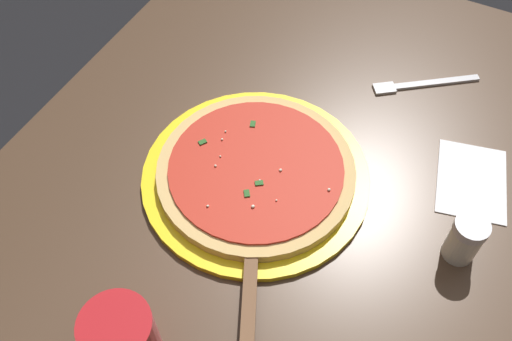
% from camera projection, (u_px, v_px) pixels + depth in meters
% --- Properties ---
extents(ground_plane, '(5.00, 5.00, 0.00)m').
position_uv_depth(ground_plane, '(278.00, 332.00, 1.45)').
color(ground_plane, black).
extents(restaurant_table, '(1.04, 0.83, 0.72)m').
position_uv_depth(restaurant_table, '(288.00, 207.00, 0.97)').
color(restaurant_table, black).
rests_on(restaurant_table, ground_plane).
extents(serving_plate, '(0.34, 0.34, 0.01)m').
position_uv_depth(serving_plate, '(256.00, 176.00, 0.85)').
color(serving_plate, yellow).
rests_on(serving_plate, restaurant_table).
extents(pizza, '(0.29, 0.29, 0.02)m').
position_uv_depth(pizza, '(256.00, 171.00, 0.84)').
color(pizza, '#DBB26B').
rests_on(pizza, serving_plate).
extents(pizza_server, '(0.22, 0.13, 0.01)m').
position_uv_depth(pizza_server, '(251.00, 273.00, 0.74)').
color(pizza_server, silver).
rests_on(pizza_server, serving_plate).
extents(cup_tall_drink, '(0.08, 0.08, 0.11)m').
position_uv_depth(cup_tall_drink, '(123.00, 341.00, 0.65)').
color(cup_tall_drink, '#B2191E').
rests_on(cup_tall_drink, restaurant_table).
extents(napkin_folded_right, '(0.16, 0.13, 0.00)m').
position_uv_depth(napkin_folded_right, '(472.00, 181.00, 0.85)').
color(napkin_folded_right, white).
rests_on(napkin_folded_right, restaurant_table).
extents(fork, '(0.12, 0.16, 0.00)m').
position_uv_depth(fork, '(420.00, 84.00, 0.97)').
color(fork, silver).
rests_on(fork, restaurant_table).
extents(parmesan_shaker, '(0.05, 0.05, 0.07)m').
position_uv_depth(parmesan_shaker, '(465.00, 239.00, 0.75)').
color(parmesan_shaker, silver).
rests_on(parmesan_shaker, restaurant_table).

